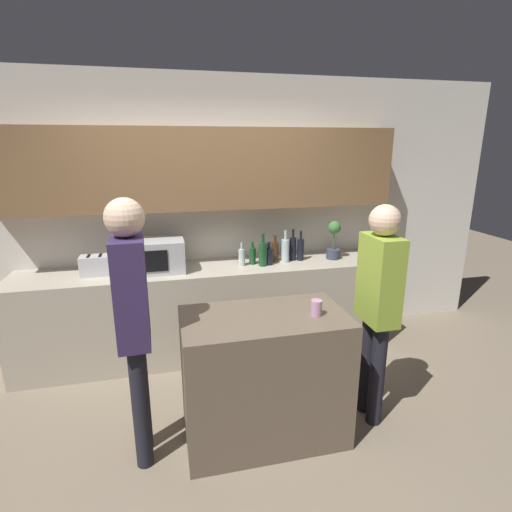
% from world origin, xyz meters
% --- Properties ---
extents(ground_plane, '(14.00, 14.00, 0.00)m').
position_xyz_m(ground_plane, '(0.00, 0.00, 0.00)').
color(ground_plane, '#7F705B').
extents(back_wall, '(6.40, 0.40, 2.70)m').
position_xyz_m(back_wall, '(0.00, 1.66, 1.54)').
color(back_wall, silver).
rests_on(back_wall, ground_plane).
extents(back_counter, '(3.60, 0.62, 0.90)m').
position_xyz_m(back_counter, '(0.00, 1.39, 0.45)').
color(back_counter, '#B7AD99').
rests_on(back_counter, ground_plane).
extents(kitchen_island, '(1.13, 0.63, 0.93)m').
position_xyz_m(kitchen_island, '(0.23, 0.10, 0.47)').
color(kitchen_island, brown).
rests_on(kitchen_island, ground_plane).
extents(microwave, '(0.52, 0.39, 0.30)m').
position_xyz_m(microwave, '(-0.49, 1.39, 1.05)').
color(microwave, '#B7BABC').
rests_on(microwave, back_counter).
extents(toaster, '(0.26, 0.16, 0.18)m').
position_xyz_m(toaster, '(-1.02, 1.39, 0.99)').
color(toaster, silver).
rests_on(toaster, back_counter).
extents(potted_plant, '(0.14, 0.14, 0.39)m').
position_xyz_m(potted_plant, '(1.29, 1.39, 1.10)').
color(potted_plant, '#333D4C').
rests_on(potted_plant, back_counter).
extents(bottle_0, '(0.06, 0.06, 0.23)m').
position_xyz_m(bottle_0, '(0.32, 1.36, 0.99)').
color(bottle_0, silver).
rests_on(bottle_0, back_counter).
extents(bottle_1, '(0.06, 0.06, 0.23)m').
position_xyz_m(bottle_1, '(0.44, 1.39, 0.99)').
color(bottle_1, '#194723').
rests_on(bottle_1, back_counter).
extents(bottle_2, '(0.08, 0.08, 0.32)m').
position_xyz_m(bottle_2, '(0.53, 1.32, 1.03)').
color(bottle_2, '#194723').
rests_on(bottle_2, back_counter).
extents(bottle_3, '(0.08, 0.08, 0.23)m').
position_xyz_m(bottle_3, '(0.59, 1.34, 0.99)').
color(bottle_3, black).
rests_on(bottle_3, back_counter).
extents(bottle_4, '(0.07, 0.07, 0.27)m').
position_xyz_m(bottle_4, '(0.68, 1.45, 1.00)').
color(bottle_4, '#472814').
rests_on(bottle_4, back_counter).
extents(bottle_5, '(0.08, 0.08, 0.32)m').
position_xyz_m(bottle_5, '(0.77, 1.39, 1.03)').
color(bottle_5, silver).
rests_on(bottle_5, back_counter).
extents(bottle_6, '(0.07, 0.07, 0.32)m').
position_xyz_m(bottle_6, '(0.87, 1.44, 1.03)').
color(bottle_6, black).
rests_on(bottle_6, back_counter).
extents(bottle_7, '(0.07, 0.07, 0.31)m').
position_xyz_m(bottle_7, '(0.94, 1.41, 1.02)').
color(bottle_7, black).
rests_on(bottle_7, back_counter).
extents(cup_0, '(0.08, 0.08, 0.11)m').
position_xyz_m(cup_0, '(0.57, 0.03, 0.99)').
color(cup_0, '#C28CAE').
rests_on(cup_0, kitchen_island).
extents(person_left, '(0.23, 0.35, 1.76)m').
position_xyz_m(person_left, '(-0.62, 0.08, 1.06)').
color(person_left, black).
rests_on(person_left, ground_plane).
extents(person_center, '(0.22, 0.34, 1.66)m').
position_xyz_m(person_center, '(1.07, 0.10, 0.99)').
color(person_center, black).
rests_on(person_center, ground_plane).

